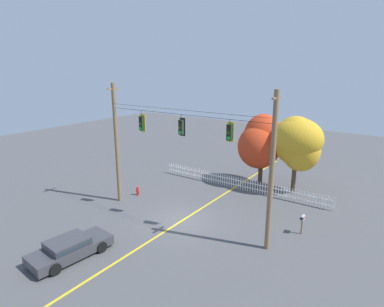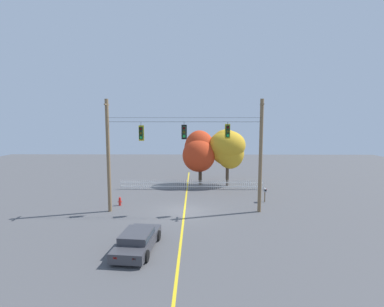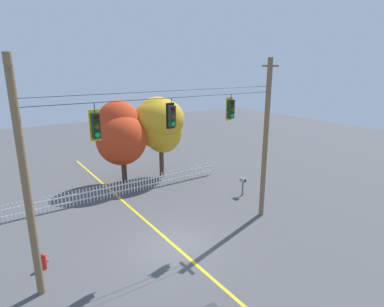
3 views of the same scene
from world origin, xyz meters
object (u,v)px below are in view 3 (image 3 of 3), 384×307
at_px(traffic_signal_westbound_side, 231,109).
at_px(autumn_maple_near_fence, 120,134).
at_px(autumn_maple_mid, 160,124).
at_px(traffic_signal_eastbound_side, 172,116).
at_px(fire_hydrant, 44,261).
at_px(traffic_signal_northbound_secondary, 96,126).
at_px(roadside_mailbox, 243,181).

relative_size(traffic_signal_westbound_side, autumn_maple_near_fence, 0.21).
bearing_deg(traffic_signal_westbound_side, autumn_maple_mid, 83.59).
distance_m(traffic_signal_eastbound_side, fire_hydrant, 8.65).
xyz_separation_m(traffic_signal_northbound_secondary, autumn_maple_mid, (8.08, 9.71, -2.14)).
distance_m(traffic_signal_eastbound_side, traffic_signal_westbound_side, 3.51).
distance_m(traffic_signal_westbound_side, autumn_maple_mid, 10.03).
bearing_deg(traffic_signal_northbound_secondary, roadside_mailbox, 14.86).
height_order(traffic_signal_westbound_side, fire_hydrant, traffic_signal_westbound_side).
bearing_deg(autumn_maple_mid, fire_hydrant, -142.06).
bearing_deg(autumn_maple_near_fence, traffic_signal_westbound_side, -77.69).
relative_size(traffic_signal_northbound_secondary, autumn_maple_mid, 0.24).
bearing_deg(roadside_mailbox, autumn_maple_mid, 111.93).
distance_m(traffic_signal_northbound_secondary, autumn_maple_mid, 12.81).
relative_size(traffic_signal_eastbound_side, fire_hydrant, 1.85).
xyz_separation_m(traffic_signal_northbound_secondary, fire_hydrant, (-2.32, 1.61, -6.13)).
relative_size(autumn_maple_near_fence, roadside_mailbox, 4.93).
height_order(traffic_signal_eastbound_side, autumn_maple_near_fence, traffic_signal_eastbound_side).
relative_size(autumn_maple_mid, fire_hydrant, 8.49).
bearing_deg(traffic_signal_eastbound_side, fire_hydrant, 164.48).
bearing_deg(fire_hydrant, autumn_maple_mid, 37.94).
distance_m(traffic_signal_westbound_side, autumn_maple_near_fence, 10.49).
bearing_deg(fire_hydrant, traffic_signal_eastbound_side, -15.52).
height_order(autumn_maple_near_fence, autumn_maple_mid, autumn_maple_mid).
height_order(traffic_signal_northbound_secondary, traffic_signal_eastbound_side, same).
bearing_deg(fire_hydrant, traffic_signal_northbound_secondary, -34.79).
bearing_deg(traffic_signal_westbound_side, traffic_signal_eastbound_side, -180.00).
xyz_separation_m(fire_hydrant, roadside_mailbox, (13.14, 1.27, 0.67)).
height_order(autumn_maple_mid, roadside_mailbox, autumn_maple_mid).
relative_size(traffic_signal_northbound_secondary, fire_hydrant, 2.01).
bearing_deg(traffic_signal_northbound_secondary, traffic_signal_eastbound_side, -0.01).
height_order(traffic_signal_eastbound_side, autumn_maple_mid, traffic_signal_eastbound_side).
distance_m(traffic_signal_northbound_secondary, roadside_mailbox, 12.46).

